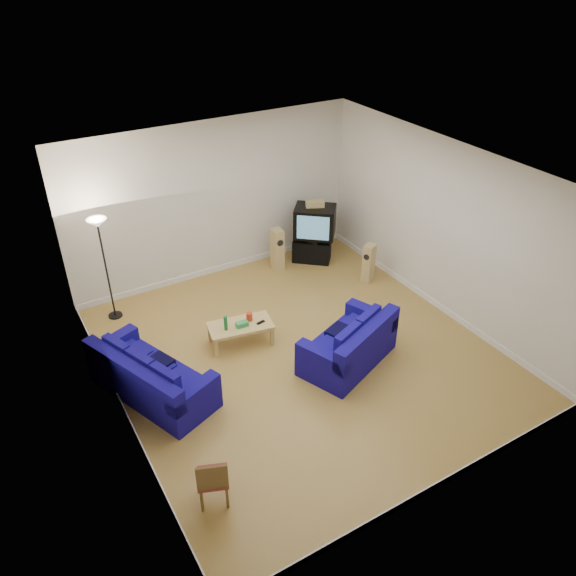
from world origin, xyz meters
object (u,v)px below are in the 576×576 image
tv_stand (312,250)px  television (315,222)px  sofa_three_seat (150,380)px  coffee_table (240,327)px  sofa_loveseat (351,347)px

tv_stand → television: 0.68m
sofa_three_seat → coffee_table: sofa_three_seat is taller
sofa_three_seat → tv_stand: sofa_three_seat is taller
sofa_loveseat → television: television is taller
sofa_three_seat → coffee_table: size_ratio=1.92×
sofa_loveseat → tv_stand: sofa_loveseat is taller
tv_stand → sofa_three_seat: bearing=-111.4°
sofa_three_seat → tv_stand: size_ratio=2.81×
coffee_table → tv_stand: bearing=35.2°
sofa_three_seat → sofa_loveseat: sofa_loveseat is taller
sofa_loveseat → television: bearing=45.6°
sofa_loveseat → coffee_table: sofa_loveseat is taller
television → sofa_three_seat: bearing=-112.7°
coffee_table → tv_stand: 3.26m
sofa_loveseat → coffee_table: size_ratio=1.61×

